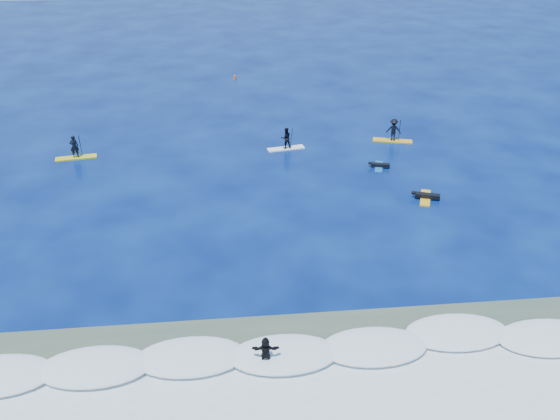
{
  "coord_description": "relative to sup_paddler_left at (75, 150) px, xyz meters",
  "views": [
    {
      "loc": [
        -5.28,
        -31.13,
        18.54
      ],
      "look_at": [
        -1.88,
        1.88,
        0.6
      ],
      "focal_mm": 40.0,
      "sensor_mm": 36.0,
      "label": 1
    }
  ],
  "objects": [
    {
      "name": "ground",
      "position": [
        15.94,
        -12.53,
        -0.65
      ],
      "size": [
        160.0,
        160.0,
        0.0
      ],
      "primitive_type": "plane",
      "color": "#030E46",
      "rests_on": "ground"
    },
    {
      "name": "shallow_water",
      "position": [
        15.94,
        -26.53,
        -0.64
      ],
      "size": [
        90.0,
        13.0,
        0.01
      ],
      "primitive_type": "cube",
      "color": "#394E40",
      "rests_on": "ground"
    },
    {
      "name": "breaking_wave",
      "position": [
        15.94,
        -22.53,
        -0.65
      ],
      "size": [
        40.0,
        6.0,
        0.3
      ],
      "primitive_type": "cube",
      "color": "white",
      "rests_on": "ground"
    },
    {
      "name": "whitewater",
      "position": [
        15.94,
        -25.53,
        -0.65
      ],
      "size": [
        34.0,
        5.0,
        0.02
      ],
      "primitive_type": "cube",
      "color": "silver",
      "rests_on": "ground"
    },
    {
      "name": "sup_paddler_left",
      "position": [
        0.0,
        0.0,
        0.0
      ],
      "size": [
        3.03,
        1.18,
        2.07
      ],
      "rotation": [
        0.0,
        0.0,
        0.15
      ],
      "color": "gold",
      "rests_on": "ground"
    },
    {
      "name": "sup_paddler_center",
      "position": [
        15.63,
        0.15,
        0.09
      ],
      "size": [
        2.91,
        1.18,
        1.98
      ],
      "rotation": [
        0.0,
        0.0,
        0.17
      ],
      "color": "white",
      "rests_on": "ground"
    },
    {
      "name": "sup_paddler_right",
      "position": [
        24.15,
        0.85,
        0.19
      ],
      "size": [
        3.15,
        1.58,
        2.14
      ],
      "rotation": [
        0.0,
        0.0,
        -0.28
      ],
      "color": "gold",
      "rests_on": "ground"
    },
    {
      "name": "prone_paddler_near",
      "position": [
        23.71,
        -8.98,
        -0.48
      ],
      "size": [
        1.79,
        2.37,
        0.48
      ],
      "rotation": [
        0.0,
        0.0,
        1.23
      ],
      "color": "gold",
      "rests_on": "ground"
    },
    {
      "name": "prone_paddler_far",
      "position": [
        21.88,
        -3.91,
        -0.51
      ],
      "size": [
        1.53,
        2.01,
        0.41
      ],
      "rotation": [
        0.0,
        0.0,
        1.3
      ],
      "color": "#1656A8",
      "rests_on": "ground"
    },
    {
      "name": "wave_surfer",
      "position": [
        12.13,
        -23.49,
        0.15
      ],
      "size": [
        1.96,
        0.67,
        1.39
      ],
      "rotation": [
        0.0,
        0.0,
        -0.08
      ],
      "color": "silver",
      "rests_on": "breaking_wave"
    },
    {
      "name": "marker_buoy",
      "position": [
        12.46,
        18.78,
        -0.38
      ],
      "size": [
        0.25,
        0.25,
        0.61
      ],
      "rotation": [
        0.0,
        0.0,
        0.2
      ],
      "color": "#FE5F16",
      "rests_on": "ground"
    }
  ]
}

